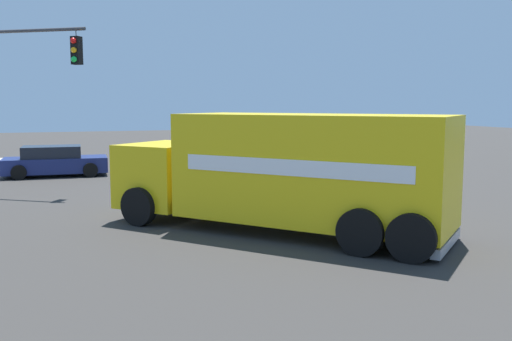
# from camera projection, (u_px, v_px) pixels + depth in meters

# --- Properties ---
(ground_plane) EXTENTS (100.00, 100.00, 0.00)m
(ground_plane) POSITION_uv_depth(u_px,v_px,m) (237.00, 213.00, 16.06)
(ground_plane) COLOR #33302D
(delivery_truck) EXTENTS (8.08, 7.55, 2.89)m
(delivery_truck) POSITION_uv_depth(u_px,v_px,m) (286.00, 171.00, 13.63)
(delivery_truck) COLOR yellow
(delivery_truck) RESTS_ON ground
(traffic_light_primary) EXTENTS (2.96, 4.27, 5.78)m
(traffic_light_primary) POSITION_uv_depth(u_px,v_px,m) (4.00, 79.00, 19.95)
(traffic_light_primary) COLOR #38383D
(traffic_light_primary) RESTS_ON sidewalk_corner_near
(pickup_white) EXTENTS (2.36, 5.25, 1.38)m
(pickup_white) POSITION_uv_depth(u_px,v_px,m) (243.00, 150.00, 29.24)
(pickup_white) COLOR white
(pickup_white) RESTS_ON ground
(sedan_navy) EXTENTS (2.16, 4.36, 1.31)m
(sedan_navy) POSITION_uv_depth(u_px,v_px,m) (55.00, 162.00, 24.26)
(sedan_navy) COLOR navy
(sedan_navy) RESTS_ON ground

